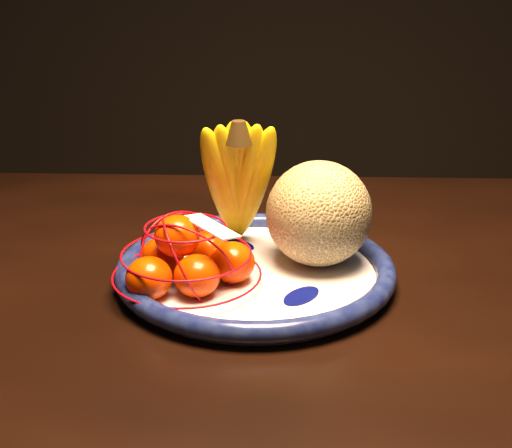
# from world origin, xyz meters

# --- Properties ---
(dining_table) EXTENTS (1.44, 0.89, 0.71)m
(dining_table) POSITION_xyz_m (0.03, -0.01, 0.63)
(dining_table) COLOR black
(dining_table) RESTS_ON ground
(fruit_bowl) EXTENTS (0.34, 0.34, 0.03)m
(fruit_bowl) POSITION_xyz_m (-0.04, -0.02, 0.72)
(fruit_bowl) COLOR white
(fruit_bowl) RESTS_ON dining_table
(cantaloupe) EXTENTS (0.13, 0.13, 0.13)m
(cantaloupe) POSITION_xyz_m (0.04, 0.01, 0.79)
(cantaloupe) COLOR olive
(cantaloupe) RESTS_ON fruit_bowl
(banana_bunch) EXTENTS (0.13, 0.12, 0.19)m
(banana_bunch) POSITION_xyz_m (-0.06, 0.06, 0.82)
(banana_bunch) COLOR #DEC603
(banana_bunch) RESTS_ON fruit_bowl
(mandarin_bag) EXTENTS (0.22, 0.22, 0.11)m
(mandarin_bag) POSITION_xyz_m (-0.11, -0.06, 0.75)
(mandarin_bag) COLOR #FF4500
(mandarin_bag) RESTS_ON fruit_bowl
(price_tag) EXTENTS (0.07, 0.07, 0.01)m
(price_tag) POSITION_xyz_m (-0.08, -0.07, 0.80)
(price_tag) COLOR white
(price_tag) RESTS_ON mandarin_bag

